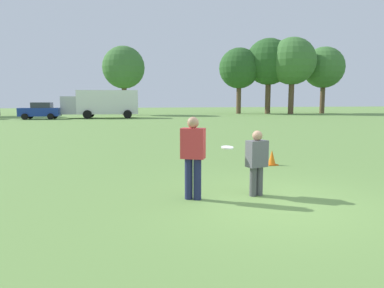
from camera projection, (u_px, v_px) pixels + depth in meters
The scene contains 12 objects.
ground_plane at pixel (272, 204), 6.93m from camera, with size 188.68×188.68×0.00m, color #6B9347.
player_thrower at pixel (193, 153), 7.12m from camera, with size 0.55×0.46×1.71m.
player_defender at pixel (257, 160), 7.42m from camera, with size 0.48×0.34×1.40m.
frisbee at pixel (227, 147), 7.53m from camera, with size 0.27×0.27×0.06m.
traffic_cone at pixel (272, 158), 11.04m from camera, with size 0.32×0.32×0.48m.
parked_car_center at pixel (40, 111), 38.04m from camera, with size 4.33×2.47×1.82m.
box_truck at pixel (103, 103), 40.32m from camera, with size 8.66×3.44×3.18m.
tree_center_elm at pixel (124, 68), 48.66m from camera, with size 5.87×5.87×9.55m.
tree_east_birch at pixel (239, 68), 53.45m from camera, with size 6.17×6.17×10.02m.
tree_east_oak at pixel (269, 62), 53.51m from camera, with size 7.05×7.05×11.45m.
tree_far_east_pine at pixel (292, 61), 51.97m from camera, with size 6.98×6.98×11.34m.
tree_far_west_pine at pixel (324, 68), 54.64m from camera, with size 6.37×6.37×10.35m.
Camera 1 is at (-3.19, -6.14, 2.03)m, focal length 32.71 mm.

